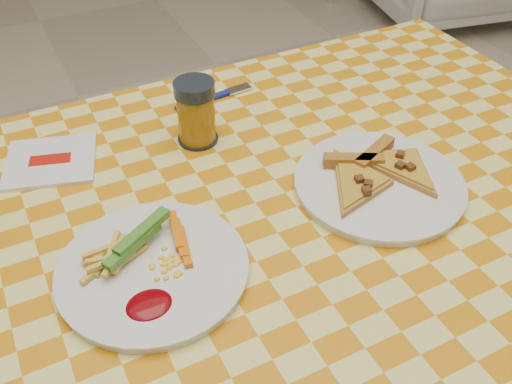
# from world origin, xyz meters

# --- Properties ---
(table) EXTENTS (1.28, 0.88, 0.76)m
(table) POSITION_xyz_m (0.00, 0.00, 0.68)
(table) COLOR silver
(table) RESTS_ON ground
(plate_left) EXTENTS (0.32, 0.32, 0.01)m
(plate_left) POSITION_xyz_m (-0.18, -0.03, 0.76)
(plate_left) COLOR white
(plate_left) RESTS_ON table
(plate_right) EXTENTS (0.29, 0.29, 0.01)m
(plate_right) POSITION_xyz_m (0.18, -0.02, 0.76)
(plate_right) COLOR white
(plate_right) RESTS_ON table
(fries_veggies) EXTENTS (0.17, 0.16, 0.04)m
(fries_veggies) POSITION_xyz_m (-0.19, -0.01, 0.78)
(fries_veggies) COLOR #F0BD4C
(fries_veggies) RESTS_ON plate_left
(pizza_slices) EXTENTS (0.26, 0.21, 0.02)m
(pizza_slices) POSITION_xyz_m (0.19, -0.01, 0.78)
(pizza_slices) COLOR #B07936
(pizza_slices) RESTS_ON plate_right
(drink_glass) EXTENTS (0.07, 0.07, 0.11)m
(drink_glass) POSITION_xyz_m (-0.01, 0.22, 0.81)
(drink_glass) COLOR black
(drink_glass) RESTS_ON table
(napkin) EXTENTS (0.17, 0.16, 0.01)m
(napkin) POSITION_xyz_m (-0.25, 0.27, 0.76)
(napkin) COLOR silver
(napkin) RESTS_ON table
(fork) EXTENTS (0.16, 0.03, 0.01)m
(fork) POSITION_xyz_m (0.06, 0.33, 0.76)
(fork) COLOR navy
(fork) RESTS_ON table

